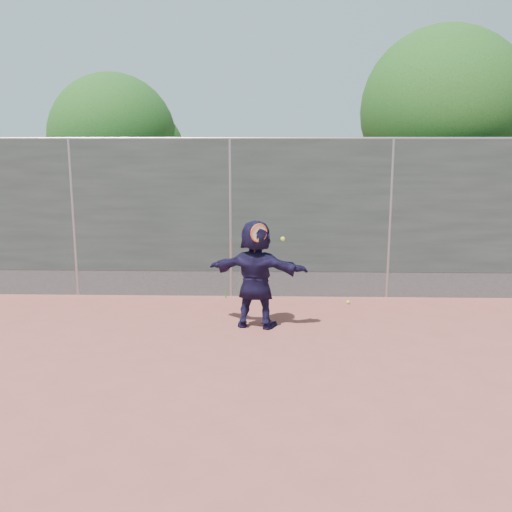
{
  "coord_description": "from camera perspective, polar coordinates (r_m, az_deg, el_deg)",
  "views": [
    {
      "loc": [
        0.79,
        -7.17,
        2.97
      ],
      "look_at": [
        0.53,
        1.67,
        1.17
      ],
      "focal_mm": 40.0,
      "sensor_mm": 36.0,
      "label": 1
    }
  ],
  "objects": [
    {
      "name": "swing_action",
      "position": [
        8.77,
        0.51,
        2.15
      ],
      "size": [
        0.53,
        0.17,
        0.51
      ],
      "color": "#EA5916",
      "rests_on": "ground"
    },
    {
      "name": "fence",
      "position": [
        10.79,
        -2.57,
        4.13
      ],
      "size": [
        20.0,
        0.06,
        3.03
      ],
      "color": "#38423D",
      "rests_on": "ground"
    },
    {
      "name": "tree_right",
      "position": [
        13.51,
        18.91,
        13.13
      ],
      "size": [
        3.78,
        3.6,
        5.39
      ],
      "color": "#382314",
      "rests_on": "ground"
    },
    {
      "name": "player",
      "position": [
        9.09,
        0.0,
        -1.8
      ],
      "size": [
        1.69,
        0.84,
        1.75
      ],
      "primitive_type": "imported",
      "rotation": [
        0.0,
        0.0,
        2.93
      ],
      "color": "black",
      "rests_on": "ground"
    },
    {
      "name": "tree_left",
      "position": [
        14.2,
        -13.45,
        11.09
      ],
      "size": [
        3.15,
        3.0,
        4.53
      ],
      "color": "#382314",
      "rests_on": "ground"
    },
    {
      "name": "weed_clump",
      "position": [
        10.94,
        -1.0,
        -3.5
      ],
      "size": [
        0.68,
        0.07,
        0.3
      ],
      "color": "#387226",
      "rests_on": "ground"
    },
    {
      "name": "ball_ground",
      "position": [
        10.68,
        9.19,
        -4.58
      ],
      "size": [
        0.07,
        0.07,
        0.07
      ],
      "primitive_type": "sphere",
      "color": "#CFE432",
      "rests_on": "ground"
    },
    {
      "name": "ground",
      "position": [
        7.8,
        -4.35,
        -10.88
      ],
      "size": [
        80.0,
        80.0,
        0.0
      ],
      "primitive_type": "plane",
      "color": "#9E4C42",
      "rests_on": "ground"
    }
  ]
}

